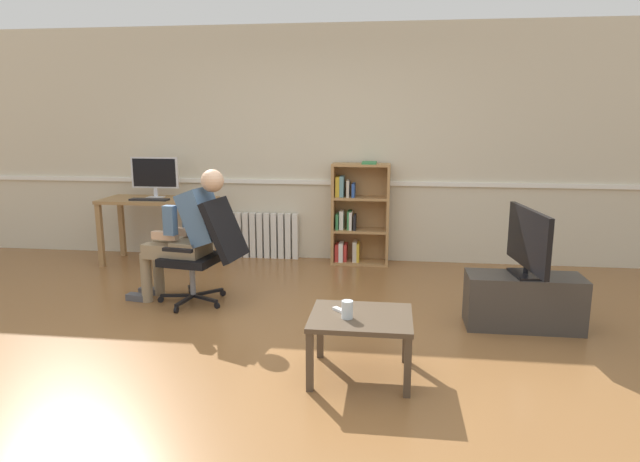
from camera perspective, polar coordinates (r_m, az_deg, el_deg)
ground_plane at (r=4.25m, az=-3.57°, el=-11.58°), size 18.00×18.00×0.00m
back_wall at (r=6.53m, az=0.75°, el=8.81°), size 12.00×0.13×2.70m
computer_desk at (r=6.62m, az=-16.27°, el=2.25°), size 1.28×0.59×0.76m
imac_monitor at (r=6.66m, az=-16.65°, el=5.62°), size 0.56×0.14×0.47m
keyboard at (r=6.49m, az=-17.16°, el=3.12°), size 0.44×0.12×0.02m
computer_mouse at (r=6.38m, az=-14.39°, el=3.18°), size 0.06×0.10×0.03m
bookshelf at (r=6.38m, az=3.77°, el=1.50°), size 0.66×0.29×1.18m
radiator at (r=6.69m, az=-5.83°, el=-0.46°), size 0.84×0.08×0.55m
office_chair at (r=5.06m, az=-11.62°, el=-1.73°), size 0.83×0.62×0.97m
person_seated at (r=5.12m, az=-13.55°, el=-0.15°), size 0.98×0.46×1.23m
tv_stand at (r=4.78m, az=20.20°, el=-6.82°), size 0.91×0.36×0.44m
tv_screen at (r=4.65m, az=20.65°, el=-0.99°), size 0.24×0.82×0.53m
coffee_table at (r=3.65m, az=4.23°, el=-9.51°), size 0.66×0.56×0.42m
drinking_glass at (r=3.56m, az=2.82°, el=-8.08°), size 0.07×0.07×0.12m
spare_remote at (r=3.68m, az=2.23°, el=-8.21°), size 0.13×0.13×0.02m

